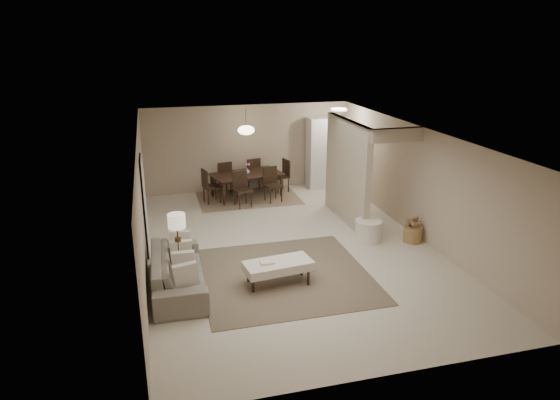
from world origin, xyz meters
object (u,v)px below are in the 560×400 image
object	(u,v)px
round_pouf	(368,231)
dining_table	(247,185)
ottoman_bench	(278,266)
wicker_basket	(413,234)
side_table	(180,267)
pantry_cabinet	(327,152)
sofa	(178,271)

from	to	relation	value
round_pouf	dining_table	distance (m)	4.30
ottoman_bench	wicker_basket	bearing A→B (deg)	11.56
ottoman_bench	dining_table	size ratio (longest dim) A/B	0.68
wicker_basket	side_table	bearing A→B (deg)	-173.22
side_table	round_pouf	size ratio (longest dim) A/B	0.97
pantry_cabinet	sofa	size ratio (longest dim) A/B	0.91
round_pouf	dining_table	bearing A→B (deg)	117.88
round_pouf	wicker_basket	distance (m)	0.98
ottoman_bench	round_pouf	size ratio (longest dim) A/B	2.17
sofa	dining_table	distance (m)	5.47
sofa	ottoman_bench	world-z (taller)	sofa
wicker_basket	round_pouf	bearing A→B (deg)	161.48
sofa	side_table	bearing A→B (deg)	-10.13
pantry_cabinet	side_table	bearing A→B (deg)	-132.55
side_table	dining_table	xyz separation A→B (m)	(2.21, 4.72, 0.05)
sofa	wicker_basket	size ratio (longest dim) A/B	5.64
side_table	dining_table	world-z (taller)	dining_table
ottoman_bench	dining_table	xyz separation A→B (m)	(0.46, 5.28, -0.02)
sofa	side_table	xyz separation A→B (m)	(0.05, 0.25, -0.05)
ottoman_bench	side_table	xyz separation A→B (m)	(-1.75, 0.55, -0.07)
pantry_cabinet	dining_table	bearing A→B (deg)	-169.96
pantry_cabinet	wicker_basket	distance (m)	4.66
dining_table	sofa	bearing A→B (deg)	-127.87
ottoman_bench	sofa	bearing A→B (deg)	163.19
round_pouf	ottoman_bench	bearing A→B (deg)	-149.16
pantry_cabinet	wicker_basket	world-z (taller)	pantry_cabinet
pantry_cabinet	side_table	distance (m)	7.06
sofa	side_table	size ratio (longest dim) A/B	3.95
round_pouf	pantry_cabinet	bearing A→B (deg)	82.88
pantry_cabinet	sofa	bearing A→B (deg)	-131.49
pantry_cabinet	round_pouf	distance (m)	4.36
wicker_basket	ottoman_bench	bearing A→B (deg)	-161.11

